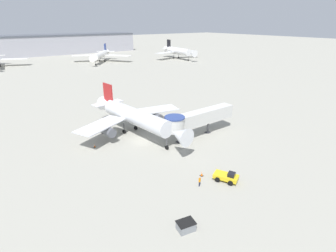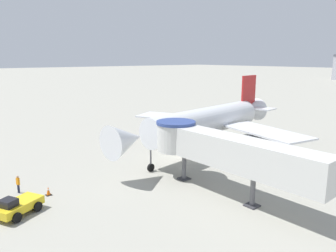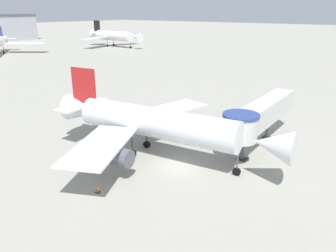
# 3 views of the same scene
# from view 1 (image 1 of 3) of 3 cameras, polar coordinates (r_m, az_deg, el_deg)

# --- Properties ---
(ground_plane) EXTENTS (800.00, 800.00, 0.00)m
(ground_plane) POSITION_cam_1_polar(r_m,az_deg,el_deg) (56.14, -5.75, -3.24)
(ground_plane) COLOR #9E9B8E
(main_airplane) EXTENTS (26.61, 29.52, 9.81)m
(main_airplane) POSITION_cam_1_polar(r_m,az_deg,el_deg) (58.17, -7.39, 2.03)
(main_airplane) COLOR silver
(main_airplane) RESTS_ON ground_plane
(jet_bridge) EXTENTS (18.24, 4.10, 5.98)m
(jet_bridge) POSITION_cam_1_polar(r_m,az_deg,el_deg) (56.44, 6.03, 1.62)
(jet_bridge) COLOR silver
(jet_bridge) RESTS_ON ground_plane
(pushback_tug_yellow) EXTENTS (3.42, 4.26, 1.65)m
(pushback_tug_yellow) POSITION_cam_1_polar(r_m,az_deg,el_deg) (43.43, 12.62, -10.68)
(pushback_tug_yellow) COLOR yellow
(pushback_tug_yellow) RESTS_ON ground_plane
(service_container_gray) EXTENTS (2.45, 2.01, 1.16)m
(service_container_gray) POSITION_cam_1_polar(r_m,az_deg,el_deg) (34.18, 3.91, -20.86)
(service_container_gray) COLOR gray
(service_container_gray) RESTS_ON ground_plane
(traffic_cone_apron_front) EXTENTS (0.51, 0.51, 0.84)m
(traffic_cone_apron_front) POSITION_cam_1_polar(r_m,az_deg,el_deg) (44.12, 7.36, -10.27)
(traffic_cone_apron_front) COLOR black
(traffic_cone_apron_front) RESTS_ON ground_plane
(traffic_cone_port_wing) EXTENTS (0.44, 0.44, 0.73)m
(traffic_cone_port_wing) POSITION_cam_1_polar(r_m,az_deg,el_deg) (55.01, -15.67, -4.16)
(traffic_cone_port_wing) COLOR black
(traffic_cone_port_wing) RESTS_ON ground_plane
(ground_crew_marshaller) EXTENTS (0.37, 0.27, 1.72)m
(ground_crew_marshaller) POSITION_cam_1_polar(r_m,az_deg,el_deg) (41.28, 6.90, -11.75)
(ground_crew_marshaller) COLOR #1E2338
(ground_crew_marshaller) RESTS_ON ground_plane
(background_jet_black_tail) EXTENTS (32.68, 33.59, 11.74)m
(background_jet_black_tail) POSITION_cam_1_polar(r_m,az_deg,el_deg) (180.78, 2.22, 16.00)
(background_jet_black_tail) COLOR white
(background_jet_black_tail) RESTS_ON ground_plane
(background_jet_blue_tail) EXTENTS (31.93, 31.09, 10.09)m
(background_jet_blue_tail) POSITION_cam_1_polar(r_m,az_deg,el_deg) (170.77, -14.42, 14.78)
(background_jet_blue_tail) COLOR white
(background_jet_blue_tail) RESTS_ON ground_plane
(terminal_building) EXTENTS (142.75, 23.36, 14.33)m
(terminal_building) POSITION_cam_1_polar(r_m,az_deg,el_deg) (223.78, -26.00, 15.59)
(terminal_building) COLOR #A8A8B2
(terminal_building) RESTS_ON ground_plane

